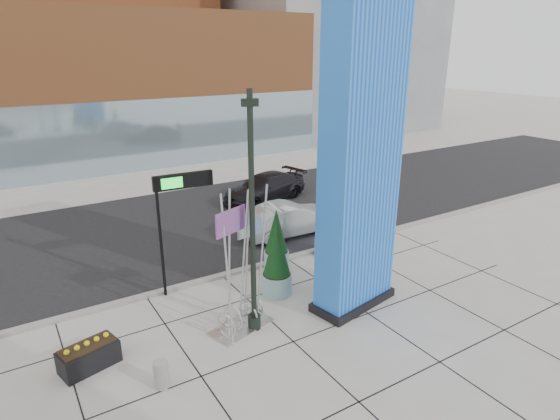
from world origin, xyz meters
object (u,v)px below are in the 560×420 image
concrete_bollard (161,374)px  car_silver_mid (289,219)px  lamp_post (253,240)px  overhead_street_sign (178,191)px  blue_pylon (361,166)px  public_art_sculpture (241,294)px

concrete_bollard → car_silver_mid: car_silver_mid is taller
lamp_post → overhead_street_sign: 3.73m
blue_pylon → lamp_post: size_ratio=1.37×
public_art_sculpture → lamp_post: bearing=-51.7°
car_silver_mid → lamp_post: bearing=140.4°
car_silver_mid → overhead_street_sign: bearing=113.1°
blue_pylon → concrete_bollard: blue_pylon is taller
lamp_post → overhead_street_sign: lamp_post is taller
overhead_street_sign → car_silver_mid: overhead_street_sign is taller
overhead_street_sign → blue_pylon: bearing=-37.1°
lamp_post → overhead_street_sign: bearing=105.2°
overhead_street_sign → car_silver_mid: size_ratio=0.93×
blue_pylon → car_silver_mid: (1.53, 6.44, -4.13)m
overhead_street_sign → car_silver_mid: bearing=25.5°
lamp_post → concrete_bollard: (-3.37, -1.10, -2.65)m
public_art_sculpture → car_silver_mid: size_ratio=0.97×
public_art_sculpture → overhead_street_sign: (-0.62, 3.29, 2.57)m
concrete_bollard → overhead_street_sign: overhead_street_sign is taller
blue_pylon → public_art_sculpture: bearing=159.2°
car_silver_mid → public_art_sculpture: bearing=137.5°
concrete_bollard → car_silver_mid: bearing=39.6°
blue_pylon → overhead_street_sign: (-4.60, 4.00, -1.12)m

